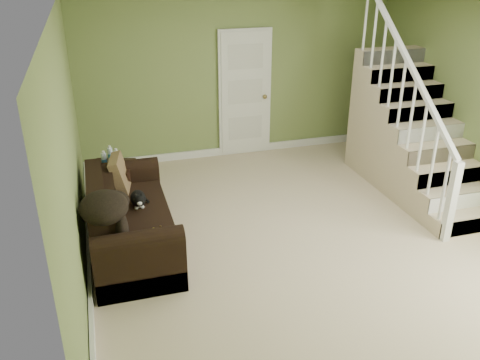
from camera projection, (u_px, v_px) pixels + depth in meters
floor at (301, 233)px, 6.12m from camera, size 5.00×5.50×0.01m
ceiling at (315, 7)px, 5.03m from camera, size 5.00×5.50×0.01m
wall_back at (238, 75)px, 7.97m from camera, size 5.00×0.04×2.60m
wall_left at (70, 155)px, 4.94m from camera, size 0.04×5.50×2.60m
baseboard_back at (239, 149)px, 8.47m from camera, size 5.00×0.04×0.12m
baseboard_left at (89, 261)px, 5.47m from camera, size 0.04×5.50×0.12m
baseboard_right at (474, 202)px, 6.73m from camera, size 0.04×5.50×0.12m
door at (245, 94)px, 8.09m from camera, size 0.86×0.12×2.02m
staircase at (408, 140)px, 7.21m from camera, size 1.00×2.51×2.82m
sofa at (128, 223)px, 5.73m from camera, size 0.88×2.05×0.81m
side_table at (114, 187)px, 6.56m from camera, size 0.64×0.64×0.85m
cat at (138, 199)px, 5.79m from camera, size 0.22×0.46×0.22m
banana at (158, 231)px, 5.25m from camera, size 0.15×0.17×0.05m
throw_pillow at (120, 175)px, 6.18m from camera, size 0.30×0.49×0.48m
throw_blanket at (104, 207)px, 4.94m from camera, size 0.52×0.65×0.26m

